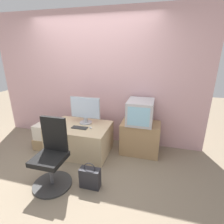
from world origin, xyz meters
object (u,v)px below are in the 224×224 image
object	(u,v)px
main_monitor	(85,110)
cardboard_box_lower	(42,143)
mouse	(91,128)
handbag	(90,178)
crt_tv	(140,112)
keyboard	(80,128)
office_chair	(52,159)

from	to	relation	value
main_monitor	cardboard_box_lower	world-z (taller)	main_monitor
mouse	handbag	bearing A→B (deg)	-69.75
main_monitor	handbag	world-z (taller)	main_monitor
crt_tv	handbag	xyz separation A→B (m)	(-0.54, -1.13, -0.66)
main_monitor	keyboard	world-z (taller)	main_monitor
office_chair	cardboard_box_lower	distance (m)	1.17
main_monitor	mouse	world-z (taller)	main_monitor
keyboard	mouse	distance (m)	0.20
main_monitor	keyboard	xyz separation A→B (m)	(-0.01, -0.25, -0.25)
crt_tv	cardboard_box_lower	size ratio (longest dim) A/B	1.96
office_chair	handbag	size ratio (longest dim) A/B	2.49
keyboard	cardboard_box_lower	xyz separation A→B (m)	(-0.85, 0.01, -0.44)
keyboard	crt_tv	xyz separation A→B (m)	(1.03, 0.39, 0.27)
main_monitor	crt_tv	bearing A→B (deg)	7.51
keyboard	crt_tv	size ratio (longest dim) A/B	0.54
mouse	office_chair	bearing A→B (deg)	-107.87
crt_tv	office_chair	world-z (taller)	crt_tv
keyboard	handbag	size ratio (longest dim) A/B	0.72
cardboard_box_lower	handbag	distance (m)	1.53
mouse	crt_tv	distance (m)	0.94
main_monitor	cardboard_box_lower	size ratio (longest dim) A/B	2.15
keyboard	crt_tv	world-z (taller)	crt_tv
main_monitor	cardboard_box_lower	bearing A→B (deg)	-164.29
crt_tv	main_monitor	bearing A→B (deg)	-172.49
office_chair	crt_tv	bearing A→B (deg)	47.31
keyboard	handbag	distance (m)	0.97
office_chair	cardboard_box_lower	size ratio (longest dim) A/B	3.65
keyboard	handbag	xyz separation A→B (m)	(0.48, -0.74, -0.39)
main_monitor	crt_tv	world-z (taller)	main_monitor
office_chair	handbag	world-z (taller)	office_chair
office_chair	mouse	bearing A→B (deg)	72.13
mouse	handbag	world-z (taller)	mouse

